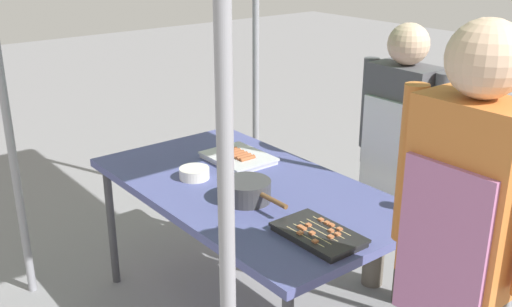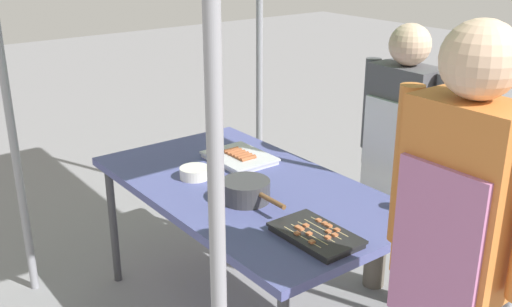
{
  "view_description": "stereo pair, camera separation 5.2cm",
  "coord_description": "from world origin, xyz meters",
  "px_view_note": "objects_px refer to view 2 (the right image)",
  "views": [
    {
      "loc": [
        2.09,
        -1.6,
        1.9
      ],
      "look_at": [
        0.0,
        0.05,
        0.9
      ],
      "focal_mm": 41.98,
      "sensor_mm": 36.0,
      "label": 1
    },
    {
      "loc": [
        2.12,
        -1.56,
        1.9
      ],
      "look_at": [
        0.0,
        0.05,
        0.9
      ],
      "focal_mm": 41.98,
      "sensor_mm": 36.0,
      "label": 2
    }
  ],
  "objects_px": {
    "stall_table": "(248,195)",
    "vendor_woman": "(400,146)",
    "tray_meat_skewers": "(316,235)",
    "tray_grilled_sausages": "(239,157)",
    "drink_cup_near_edge": "(415,200)",
    "cooking_wok": "(246,190)",
    "customer_nearby": "(456,240)",
    "condiment_bowl": "(195,173)"
  },
  "relations": [
    {
      "from": "customer_nearby",
      "to": "stall_table",
      "type": "bearing_deg",
      "value": 176.04
    },
    {
      "from": "vendor_woman",
      "to": "tray_meat_skewers",
      "type": "bearing_deg",
      "value": 109.27
    },
    {
      "from": "cooking_wok",
      "to": "condiment_bowl",
      "type": "bearing_deg",
      "value": -172.99
    },
    {
      "from": "tray_meat_skewers",
      "to": "vendor_woman",
      "type": "xyz_separation_m",
      "value": [
        -0.3,
        0.85,
        0.1
      ]
    },
    {
      "from": "condiment_bowl",
      "to": "vendor_woman",
      "type": "height_order",
      "value": "vendor_woman"
    },
    {
      "from": "customer_nearby",
      "to": "cooking_wok",
      "type": "bearing_deg",
      "value": -178.54
    },
    {
      "from": "vendor_woman",
      "to": "cooking_wok",
      "type": "bearing_deg",
      "value": 79.42
    },
    {
      "from": "stall_table",
      "to": "condiment_bowl",
      "type": "height_order",
      "value": "condiment_bowl"
    },
    {
      "from": "tray_meat_skewers",
      "to": "condiment_bowl",
      "type": "distance_m",
      "value": 0.82
    },
    {
      "from": "stall_table",
      "to": "tray_meat_skewers",
      "type": "relative_size",
      "value": 4.46
    },
    {
      "from": "cooking_wok",
      "to": "customer_nearby",
      "type": "distance_m",
      "value": 1.08
    },
    {
      "from": "cooking_wok",
      "to": "customer_nearby",
      "type": "bearing_deg",
      "value": 1.46
    },
    {
      "from": "tray_meat_skewers",
      "to": "customer_nearby",
      "type": "bearing_deg",
      "value": 2.0
    },
    {
      "from": "tray_grilled_sausages",
      "to": "vendor_woman",
      "type": "height_order",
      "value": "vendor_woman"
    },
    {
      "from": "cooking_wok",
      "to": "condiment_bowl",
      "type": "relative_size",
      "value": 2.57
    },
    {
      "from": "tray_meat_skewers",
      "to": "tray_grilled_sausages",
      "type": "bearing_deg",
      "value": 163.48
    },
    {
      "from": "stall_table",
      "to": "vendor_woman",
      "type": "height_order",
      "value": "vendor_woman"
    },
    {
      "from": "cooking_wok",
      "to": "vendor_woman",
      "type": "xyz_separation_m",
      "value": [
        0.16,
        0.86,
        0.07
      ]
    },
    {
      "from": "tray_meat_skewers",
      "to": "drink_cup_near_edge",
      "type": "bearing_deg",
      "value": 80.93
    },
    {
      "from": "stall_table",
      "to": "vendor_woman",
      "type": "bearing_deg",
      "value": 68.34
    },
    {
      "from": "condiment_bowl",
      "to": "customer_nearby",
      "type": "height_order",
      "value": "customer_nearby"
    },
    {
      "from": "tray_meat_skewers",
      "to": "cooking_wok",
      "type": "height_order",
      "value": "cooking_wok"
    },
    {
      "from": "stall_table",
      "to": "condiment_bowl",
      "type": "bearing_deg",
      "value": -146.03
    },
    {
      "from": "tray_grilled_sausages",
      "to": "drink_cup_near_edge",
      "type": "height_order",
      "value": "drink_cup_near_edge"
    },
    {
      "from": "tray_grilled_sausages",
      "to": "condiment_bowl",
      "type": "bearing_deg",
      "value": -79.71
    },
    {
      "from": "stall_table",
      "to": "tray_meat_skewers",
      "type": "height_order",
      "value": "tray_meat_skewers"
    },
    {
      "from": "customer_nearby",
      "to": "tray_grilled_sausages",
      "type": "bearing_deg",
      "value": 170.81
    },
    {
      "from": "cooking_wok",
      "to": "stall_table",
      "type": "bearing_deg",
      "value": 141.14
    },
    {
      "from": "cooking_wok",
      "to": "drink_cup_near_edge",
      "type": "xyz_separation_m",
      "value": [
        0.54,
        0.51,
        0.01
      ]
    },
    {
      "from": "cooking_wok",
      "to": "condiment_bowl",
      "type": "height_order",
      "value": "cooking_wok"
    },
    {
      "from": "tray_grilled_sausages",
      "to": "condiment_bowl",
      "type": "xyz_separation_m",
      "value": [
        0.06,
        -0.31,
        0.01
      ]
    },
    {
      "from": "tray_meat_skewers",
      "to": "customer_nearby",
      "type": "distance_m",
      "value": 0.65
    },
    {
      "from": "tray_grilled_sausages",
      "to": "cooking_wok",
      "type": "bearing_deg",
      "value": -32.26
    },
    {
      "from": "tray_meat_skewers",
      "to": "condiment_bowl",
      "type": "xyz_separation_m",
      "value": [
        -0.82,
        -0.05,
        0.01
      ]
    },
    {
      "from": "vendor_woman",
      "to": "tray_grilled_sausages",
      "type": "bearing_deg",
      "value": 45.3
    },
    {
      "from": "cooking_wok",
      "to": "customer_nearby",
      "type": "relative_size",
      "value": 0.23
    },
    {
      "from": "tray_grilled_sausages",
      "to": "drink_cup_near_edge",
      "type": "relative_size",
      "value": 3.02
    },
    {
      "from": "stall_table",
      "to": "vendor_woman",
      "type": "xyz_separation_m",
      "value": [
        0.3,
        0.75,
        0.17
      ]
    },
    {
      "from": "cooking_wok",
      "to": "drink_cup_near_edge",
      "type": "distance_m",
      "value": 0.74
    },
    {
      "from": "drink_cup_near_edge",
      "to": "customer_nearby",
      "type": "relative_size",
      "value": 0.07
    },
    {
      "from": "tray_meat_skewers",
      "to": "customer_nearby",
      "type": "relative_size",
      "value": 0.21
    },
    {
      "from": "stall_table",
      "to": "tray_meat_skewers",
      "type": "distance_m",
      "value": 0.61
    }
  ]
}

